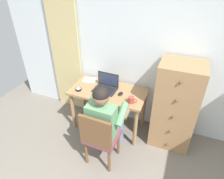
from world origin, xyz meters
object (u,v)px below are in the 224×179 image
chair (100,137)px  computer_mouse (121,94)px  notebook_pad (90,80)px  desk_clock (79,89)px  person_seated (106,117)px  laptop (106,86)px  desk (108,96)px  dresser (175,106)px  coffee_mug (131,100)px

chair → computer_mouse: (0.04, 0.66, 0.25)m
notebook_pad → desk_clock: bearing=-105.6°
chair → notebook_pad: bearing=123.3°
person_seated → laptop: 0.60m
desk → laptop: laptop is taller
dresser → chair: (-0.82, -0.77, -0.17)m
desk → computer_mouse: 0.25m
person_seated → coffee_mug: (0.24, 0.35, 0.10)m
chair → coffee_mug: size_ratio=7.27×
desk_clock → notebook_pad: (0.02, 0.33, -0.01)m
desk → laptop: bearing=151.9°
chair → desk: bearing=103.6°
chair → coffee_mug: bearing=65.2°
person_seated → coffee_mug: bearing=55.5°
computer_mouse → coffee_mug: bearing=-30.6°
desk → dresser: size_ratio=0.87×
notebook_pad → laptop: bearing=-34.0°
laptop → notebook_pad: bearing=158.3°
desk → chair: (0.17, -0.70, -0.13)m
dresser → coffee_mug: bearing=-157.0°
dresser → notebook_pad: (-1.39, 0.09, 0.07)m
dresser → person_seated: size_ratio=1.10×
desk → desk_clock: (-0.42, -0.16, 0.13)m
coffee_mug → person_seated: bearing=-124.5°
notebook_pad → desk: bearing=-34.7°
desk_clock → dresser: bearing=9.3°
dresser → desk_clock: dresser is taller
laptop → desk_clock: size_ratio=3.89×
dresser → notebook_pad: bearing=176.1°
computer_mouse → desk_clock: computer_mouse is taller
person_seated → desk: bearing=108.7°
coffee_mug → chair: bearing=-114.8°
laptop → person_seated: bearing=-67.8°
desk → person_seated: 0.55m
person_seated → laptop: bearing=112.2°
dresser → computer_mouse: dresser is taller
desk → chair: 0.73m
dresser → desk_clock: (-1.41, -0.23, 0.08)m
person_seated → coffee_mug: size_ratio=9.92×
laptop → notebook_pad: laptop is taller
desk → laptop: (-0.05, 0.02, 0.16)m
laptop → desk_clock: 0.42m
desk → person_seated: size_ratio=0.97×
dresser → coffee_mug: (-0.58, -0.24, 0.12)m
laptop → desk_clock: (-0.37, -0.18, -0.04)m
desk_clock → person_seated: bearing=-31.1°
person_seated → notebook_pad: 0.90m
notebook_pad → chair: bearing=-68.9°
chair → laptop: laptop is taller
person_seated → coffee_mug: 0.43m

